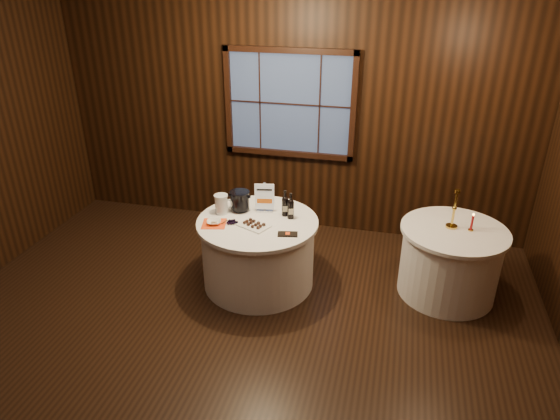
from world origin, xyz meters
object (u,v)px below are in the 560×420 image
(brass_candlestick, at_px, (453,214))
(glass_pitcher, at_px, (221,204))
(ice_bucket, at_px, (240,201))
(chocolate_plate, at_px, (254,225))
(cracker_bowl, at_px, (214,222))
(red_candle, at_px, (472,224))
(grape_bunch, at_px, (232,222))
(sign_stand, at_px, (264,202))
(port_bottle_right, at_px, (291,207))
(chocolate_box, at_px, (288,234))
(side_table, at_px, (449,261))
(main_table, at_px, (258,252))
(port_bottle_left, at_px, (285,205))

(brass_candlestick, bearing_deg, glass_pitcher, -173.77)
(ice_bucket, height_order, chocolate_plate, ice_bucket)
(cracker_bowl, xyz_separation_m, red_candle, (2.56, 0.49, 0.05))
(chocolate_plate, distance_m, grape_bunch, 0.23)
(sign_stand, distance_m, red_candle, 2.14)
(sign_stand, relative_size, port_bottle_right, 1.18)
(chocolate_plate, bearing_deg, chocolate_box, -13.73)
(grape_bunch, bearing_deg, chocolate_plate, 3.05)
(sign_stand, xyz_separation_m, chocolate_plate, (-0.01, -0.36, -0.10))
(ice_bucket, relative_size, grape_bunch, 1.18)
(glass_pitcher, bearing_deg, chocolate_plate, -40.37)
(sign_stand, height_order, chocolate_box, sign_stand)
(port_bottle_right, xyz_separation_m, glass_pitcher, (-0.75, -0.06, -0.02))
(side_table, relative_size, chocolate_box, 5.48)
(main_table, xyz_separation_m, sign_stand, (0.01, 0.23, 0.50))
(chocolate_plate, relative_size, chocolate_box, 1.86)
(port_bottle_right, bearing_deg, red_candle, -13.28)
(port_bottle_left, relative_size, grape_bunch, 1.54)
(main_table, relative_size, glass_pitcher, 6.00)
(sign_stand, bearing_deg, port_bottle_right, -27.01)
(sign_stand, bearing_deg, glass_pitcher, -171.53)
(chocolate_box, bearing_deg, side_table, 7.07)
(side_table, xyz_separation_m, red_candle, (0.15, 0.01, 0.46))
(main_table, bearing_deg, chocolate_box, -30.89)
(sign_stand, height_order, cracker_bowl, sign_stand)
(chocolate_plate, distance_m, glass_pitcher, 0.48)
(chocolate_box, height_order, cracker_bowl, cracker_bowl)
(sign_stand, relative_size, chocolate_plate, 0.92)
(chocolate_plate, bearing_deg, side_table, 12.24)
(ice_bucket, xyz_separation_m, glass_pitcher, (-0.17, -0.11, -0.01))
(port_bottle_right, xyz_separation_m, brass_candlestick, (1.64, 0.20, 0.03))
(main_table, distance_m, grape_bunch, 0.49)
(chocolate_plate, relative_size, brass_candlestick, 0.88)
(port_bottle_right, height_order, ice_bucket, port_bottle_right)
(sign_stand, height_order, port_bottle_right, sign_stand)
(port_bottle_left, xyz_separation_m, glass_pitcher, (-0.67, -0.11, -0.02))
(glass_pitcher, relative_size, brass_candlestick, 0.51)
(side_table, distance_m, port_bottle_right, 1.76)
(chocolate_box, bearing_deg, grape_bunch, 161.64)
(port_bottle_left, distance_m, grape_bunch, 0.60)
(port_bottle_right, distance_m, grape_bunch, 0.63)
(chocolate_box, distance_m, brass_candlestick, 1.69)
(port_bottle_right, distance_m, ice_bucket, 0.58)
(sign_stand, bearing_deg, main_table, -104.55)
(side_table, xyz_separation_m, glass_pitcher, (-2.42, -0.22, 0.49))
(main_table, height_order, cracker_bowl, cracker_bowl)
(grape_bunch, xyz_separation_m, glass_pitcher, (-0.19, 0.22, 0.09))
(brass_candlestick, bearing_deg, port_bottle_right, -173.18)
(brass_candlestick, bearing_deg, cracker_bowl, -167.70)
(side_table, distance_m, grape_bunch, 2.31)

